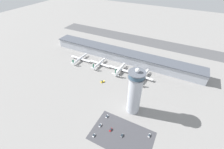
{
  "coord_description": "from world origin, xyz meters",
  "views": [
    {
      "loc": [
        90.01,
        -146.13,
        145.7
      ],
      "look_at": [
        11.15,
        7.17,
        12.86
      ],
      "focal_mm": 24.0,
      "sensor_mm": 36.0,
      "label": 1
    }
  ],
  "objects_px": {
    "service_truck_catering": "(117,74)",
    "service_truck_fuel": "(133,75)",
    "car_navy_sedan": "(149,135)",
    "car_green_van": "(107,116)",
    "airplane_gate_bravo": "(99,63)",
    "airplane_gate_charlie": "(120,69)",
    "airplane_gate_alpha": "(80,59)",
    "car_maroon_suv": "(100,125)",
    "car_red_hatchback": "(122,135)",
    "car_white_wagon": "(94,135)",
    "service_truck_baggage": "(103,82)",
    "airplane_gate_delta": "(143,77)",
    "control_tower": "(135,92)",
    "car_blue_compact": "(111,130)"
  },
  "relations": [
    {
      "from": "service_truck_catering",
      "to": "service_truck_fuel",
      "type": "bearing_deg",
      "value": 21.06
    },
    {
      "from": "airplane_gate_charlie",
      "to": "service_truck_baggage",
      "type": "relative_size",
      "value": 6.18
    },
    {
      "from": "service_truck_fuel",
      "to": "service_truck_baggage",
      "type": "bearing_deg",
      "value": -135.27
    },
    {
      "from": "car_red_hatchback",
      "to": "car_white_wagon",
      "type": "bearing_deg",
      "value": -152.81
    },
    {
      "from": "airplane_gate_alpha",
      "to": "car_blue_compact",
      "type": "xyz_separation_m",
      "value": [
        114.02,
        -98.63,
        -3.28
      ]
    },
    {
      "from": "airplane_gate_delta",
      "to": "car_navy_sedan",
      "type": "xyz_separation_m",
      "value": [
        35.12,
        -87.58,
        -3.63
      ]
    },
    {
      "from": "airplane_gate_bravo",
      "to": "car_maroon_suv",
      "type": "bearing_deg",
      "value": -58.44
    },
    {
      "from": "control_tower",
      "to": "service_truck_baggage",
      "type": "height_order",
      "value": "control_tower"
    },
    {
      "from": "service_truck_baggage",
      "to": "car_red_hatchback",
      "type": "xyz_separation_m",
      "value": [
        61.06,
        -65.28,
        -0.29
      ]
    },
    {
      "from": "airplane_gate_charlie",
      "to": "car_navy_sedan",
      "type": "height_order",
      "value": "airplane_gate_charlie"
    },
    {
      "from": "service_truck_baggage",
      "to": "car_maroon_suv",
      "type": "height_order",
      "value": "service_truck_baggage"
    },
    {
      "from": "service_truck_baggage",
      "to": "car_blue_compact",
      "type": "distance_m",
      "value": 80.33
    },
    {
      "from": "airplane_gate_alpha",
      "to": "airplane_gate_charlie",
      "type": "xyz_separation_m",
      "value": [
        78.02,
        2.89,
        0.52
      ]
    },
    {
      "from": "airplane_gate_charlie",
      "to": "car_red_hatchback",
      "type": "height_order",
      "value": "airplane_gate_charlie"
    },
    {
      "from": "airplane_gate_alpha",
      "to": "car_maroon_suv",
      "type": "xyz_separation_m",
      "value": [
        101.39,
        -99.24,
        -3.35
      ]
    },
    {
      "from": "control_tower",
      "to": "car_green_van",
      "type": "relative_size",
      "value": 13.4
    },
    {
      "from": "airplane_gate_alpha",
      "to": "service_truck_catering",
      "type": "relative_size",
      "value": 5.69
    },
    {
      "from": "service_truck_fuel",
      "to": "service_truck_catering",
      "type": "bearing_deg",
      "value": -158.94
    },
    {
      "from": "control_tower",
      "to": "airplane_gate_charlie",
      "type": "relative_size",
      "value": 1.62
    },
    {
      "from": "car_navy_sedan",
      "to": "service_truck_catering",
      "type": "bearing_deg",
      "value": 133.78
    },
    {
      "from": "airplane_gate_alpha",
      "to": "airplane_gate_delta",
      "type": "bearing_deg",
      "value": 0.64
    },
    {
      "from": "car_navy_sedan",
      "to": "car_green_van",
      "type": "bearing_deg",
      "value": 179.13
    },
    {
      "from": "car_blue_compact",
      "to": "car_green_van",
      "type": "xyz_separation_m",
      "value": [
        -11.85,
        13.14,
        0.01
      ]
    },
    {
      "from": "airplane_gate_bravo",
      "to": "airplane_gate_charlie",
      "type": "xyz_separation_m",
      "value": [
        39.2,
        0.28,
        0.64
      ]
    },
    {
      "from": "car_maroon_suv",
      "to": "car_red_hatchback",
      "type": "height_order",
      "value": "car_red_hatchback"
    },
    {
      "from": "control_tower",
      "to": "airplane_gate_delta",
      "type": "bearing_deg",
      "value": 96.66
    },
    {
      "from": "car_blue_compact",
      "to": "car_red_hatchback",
      "type": "distance_m",
      "value": 13.49
    },
    {
      "from": "airplane_gate_alpha",
      "to": "service_truck_catering",
      "type": "height_order",
      "value": "airplane_gate_alpha"
    },
    {
      "from": "service_truck_fuel",
      "to": "car_navy_sedan",
      "type": "xyz_separation_m",
      "value": [
        50.69,
        -87.62,
        -0.38
      ]
    },
    {
      "from": "airplane_gate_bravo",
      "to": "airplane_gate_charlie",
      "type": "bearing_deg",
      "value": 0.42
    },
    {
      "from": "airplane_gate_alpha",
      "to": "airplane_gate_delta",
      "type": "relative_size",
      "value": 1.02
    },
    {
      "from": "airplane_gate_charlie",
      "to": "car_red_hatchback",
      "type": "bearing_deg",
      "value": -64.14
    },
    {
      "from": "airplane_gate_delta",
      "to": "car_blue_compact",
      "type": "distance_m",
      "value": 100.08
    },
    {
      "from": "control_tower",
      "to": "service_truck_baggage",
      "type": "relative_size",
      "value": 9.98
    },
    {
      "from": "airplane_gate_bravo",
      "to": "service_truck_baggage",
      "type": "bearing_deg",
      "value": -52.9
    },
    {
      "from": "control_tower",
      "to": "airplane_gate_delta",
      "type": "height_order",
      "value": "control_tower"
    },
    {
      "from": "airplane_gate_charlie",
      "to": "service_truck_baggage",
      "type": "bearing_deg",
      "value": -107.48
    },
    {
      "from": "car_maroon_suv",
      "to": "car_blue_compact",
      "type": "relative_size",
      "value": 0.98
    },
    {
      "from": "service_truck_catering",
      "to": "car_red_hatchback",
      "type": "height_order",
      "value": "service_truck_catering"
    },
    {
      "from": "car_navy_sedan",
      "to": "car_green_van",
      "type": "relative_size",
      "value": 1.01
    },
    {
      "from": "service_truck_baggage",
      "to": "car_green_van",
      "type": "distance_m",
      "value": 62.75
    },
    {
      "from": "service_truck_catering",
      "to": "airplane_gate_delta",
      "type": "bearing_deg",
      "value": 13.14
    },
    {
      "from": "car_white_wagon",
      "to": "car_green_van",
      "type": "xyz_separation_m",
      "value": [
        0.67,
        27.06,
        0.07
      ]
    },
    {
      "from": "car_maroon_suv",
      "to": "car_navy_sedan",
      "type": "relative_size",
      "value": 0.95
    },
    {
      "from": "car_red_hatchback",
      "to": "service_truck_catering",
      "type": "bearing_deg",
      "value": 118.62
    },
    {
      "from": "service_truck_baggage",
      "to": "car_white_wagon",
      "type": "bearing_deg",
      "value": -65.97
    },
    {
      "from": "airplane_gate_delta",
      "to": "car_navy_sedan",
      "type": "height_order",
      "value": "airplane_gate_delta"
    },
    {
      "from": "car_white_wagon",
      "to": "airplane_gate_bravo",
      "type": "bearing_deg",
      "value": 118.56
    },
    {
      "from": "service_truck_fuel",
      "to": "car_white_wagon",
      "type": "height_order",
      "value": "service_truck_fuel"
    },
    {
      "from": "car_navy_sedan",
      "to": "car_blue_compact",
      "type": "relative_size",
      "value": 1.03
    }
  ]
}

